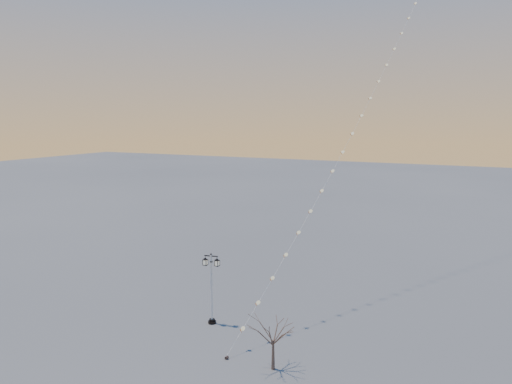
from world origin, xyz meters
The scene contains 4 objects.
ground centered at (0.00, 0.00, 0.00)m, with size 300.00×300.00×0.00m, color #575859.
street_lamp centered at (-1.75, 3.76, 3.20)m, with size 1.45×0.72×5.79m.
bare_tree centered at (5.46, -0.53, 2.57)m, with size 2.23×2.23×3.70m.
kite_train centered at (7.24, 21.09, 21.88)m, with size 10.89×44.21×43.92m.
Camera 1 is at (16.76, -26.67, 16.21)m, focal length 32.88 mm.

